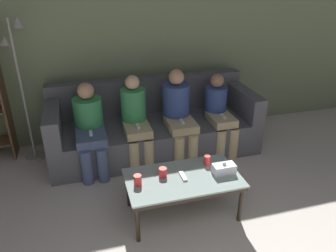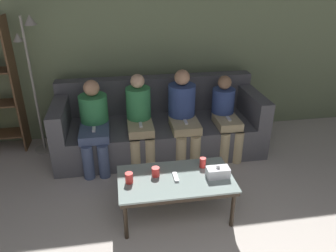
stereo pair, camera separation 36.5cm
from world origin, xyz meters
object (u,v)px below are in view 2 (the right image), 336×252
cup_near_left (203,163)px  seated_person_mid_left (140,117)px  seated_person_right_end (225,114)px  couch (159,126)px  tissue_box (218,172)px  cup_near_right (156,172)px  game_remote (176,177)px  standing_lamp (32,73)px  seated_person_left_end (94,121)px  coffee_table (176,181)px  seated_person_mid_right (183,112)px  cup_far_center (129,178)px

cup_near_left → seated_person_mid_left: 1.16m
seated_person_right_end → couch: bearing=163.7°
cup_near_left → tissue_box: tissue_box is taller
cup_near_right → seated_person_right_end: (1.06, 1.08, 0.06)m
cup_near_left → game_remote: size_ratio=0.69×
game_remote → standing_lamp: bearing=134.0°
seated_person_left_end → game_remote: bearing=-55.0°
tissue_box → game_remote: (-0.41, 0.04, -0.04)m
coffee_table → seated_person_mid_left: bearing=101.9°
coffee_table → seated_person_mid_right: seated_person_mid_right is taller
cup_near_right → cup_far_center: (-0.26, -0.07, 0.01)m
cup_far_center → seated_person_right_end: size_ratio=0.10×
cup_near_left → seated_person_mid_right: seated_person_mid_right is taller
game_remote → cup_near_right: bearing=159.9°
cup_far_center → seated_person_mid_left: seated_person_mid_left is taller
cup_near_left → cup_far_center: cup_far_center is taller
coffee_table → standing_lamp: size_ratio=0.62×
cup_far_center → seated_person_mid_right: bearing=57.1°
couch → coffee_table: couch is taller
seated_person_mid_right → coffee_table: bearing=-104.9°
tissue_box → cup_near_left: bearing=117.6°
coffee_table → cup_near_left: 0.35m
cup_near_left → seated_person_mid_left: seated_person_mid_left is taller
cup_near_right → cup_near_left: bearing=9.1°
standing_lamp → tissue_box: bearing=-40.1°
tissue_box → standing_lamp: size_ratio=0.12×
seated_person_left_end → seated_person_mid_right: bearing=1.1°
cup_far_center → seated_person_mid_left: 1.19m
couch → game_remote: 1.40m
coffee_table → game_remote: (-0.00, 0.00, 0.05)m
coffee_table → cup_far_center: (-0.45, -0.00, 0.09)m
cup_far_center → standing_lamp: 2.01m
standing_lamp → seated_person_left_end: (0.72, -0.43, -0.53)m
cup_far_center → standing_lamp: size_ratio=0.06×
game_remote → seated_person_right_end: 1.44m
cup_far_center → tissue_box: bearing=-2.8°
seated_person_left_end → cup_near_left: bearing=-42.1°
seated_person_left_end → seated_person_mid_right: 1.12m
standing_lamp → seated_person_right_end: 2.50m
cup_far_center → seated_person_left_end: size_ratio=0.10×
game_remote → seated_person_right_end: bearing=52.7°
game_remote → tissue_box: bearing=-6.2°
cup_far_center → seated_person_mid_right: size_ratio=0.09×
cup_near_left → cup_near_right: bearing=-170.9°
seated_person_right_end → seated_person_mid_left: bearing=179.1°
cup_near_left → seated_person_mid_left: (-0.55, 1.02, 0.10)m
cup_near_right → seated_person_left_end: (-0.62, 1.08, 0.09)m
couch → cup_far_center: bearing=-109.0°
cup_near_left → game_remote: (-0.31, -0.15, -0.04)m
tissue_box → seated_person_right_end: (0.47, 1.19, 0.06)m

